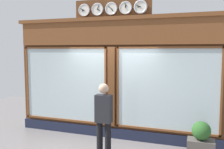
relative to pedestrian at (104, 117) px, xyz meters
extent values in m
cube|color=#5B3319|center=(0.26, -1.44, 0.67)|extent=(5.74, 0.30, 3.20)
cube|color=#191E33|center=(0.26, -1.27, -0.79)|extent=(5.74, 0.08, 0.28)
cube|color=brown|center=(0.26, -1.25, 1.95)|extent=(5.63, 0.08, 0.64)
cube|color=brown|center=(0.26, -1.27, 2.32)|extent=(5.86, 0.20, 0.10)
cube|color=silver|center=(-1.20, -1.28, 0.50)|extent=(2.52, 0.02, 2.06)
cube|color=brown|center=(-1.20, -1.26, 1.56)|extent=(2.62, 0.04, 0.05)
cube|color=brown|center=(-1.20, -1.26, -0.56)|extent=(2.62, 0.04, 0.05)
cube|color=brown|center=(-2.48, -1.26, 0.50)|extent=(0.05, 0.04, 2.16)
cube|color=brown|center=(0.09, -1.26, 0.50)|extent=(0.05, 0.04, 2.16)
cube|color=silver|center=(1.72, -1.28, 0.50)|extent=(2.52, 0.02, 2.06)
cube|color=brown|center=(1.72, -1.26, 1.56)|extent=(2.62, 0.04, 0.05)
cube|color=brown|center=(1.72, -1.26, -0.56)|extent=(2.62, 0.04, 0.05)
cube|color=brown|center=(3.01, -1.26, 0.50)|extent=(0.05, 0.04, 2.16)
cube|color=brown|center=(0.44, -1.26, 0.50)|extent=(0.05, 0.04, 2.16)
cube|color=#5B3319|center=(0.26, -1.26, 0.50)|extent=(0.20, 0.10, 2.16)
cube|color=#5B3319|center=(0.26, -1.31, 2.57)|extent=(2.11, 0.06, 0.54)
cylinder|color=white|center=(-0.52, -1.23, 2.57)|extent=(0.28, 0.02, 0.28)
torus|color=silver|center=(-0.52, -1.23, 2.57)|extent=(0.35, 0.05, 0.35)
cube|color=black|center=(-0.48, -1.22, 2.57)|extent=(0.08, 0.01, 0.02)
cube|color=black|center=(-0.47, -1.22, 2.59)|extent=(0.11, 0.01, 0.05)
sphere|color=black|center=(-0.52, -1.22, 2.57)|extent=(0.02, 0.02, 0.02)
cylinder|color=white|center=(-0.13, -1.23, 2.57)|extent=(0.28, 0.02, 0.28)
torus|color=silver|center=(-0.13, -1.23, 2.57)|extent=(0.34, 0.03, 0.34)
cube|color=black|center=(-0.14, -1.22, 2.61)|extent=(0.04, 0.01, 0.08)
cube|color=black|center=(-0.12, -1.22, 2.63)|extent=(0.02, 0.01, 0.12)
sphere|color=black|center=(-0.13, -1.22, 2.57)|extent=(0.02, 0.02, 0.02)
cylinder|color=white|center=(0.26, -1.23, 2.57)|extent=(0.28, 0.02, 0.28)
torus|color=silver|center=(0.26, -1.23, 2.57)|extent=(0.34, 0.04, 0.34)
cube|color=black|center=(0.24, -1.22, 2.54)|extent=(0.06, 0.01, 0.07)
cube|color=black|center=(0.31, -1.22, 2.61)|extent=(0.10, 0.01, 0.09)
sphere|color=black|center=(0.26, -1.22, 2.57)|extent=(0.02, 0.02, 0.02)
cylinder|color=white|center=(0.65, -1.23, 2.57)|extent=(0.28, 0.02, 0.28)
torus|color=silver|center=(0.65, -1.23, 2.57)|extent=(0.34, 0.03, 0.34)
cube|color=black|center=(0.62, -1.22, 2.56)|extent=(0.08, 0.01, 0.05)
cube|color=black|center=(0.63, -1.22, 2.63)|extent=(0.06, 0.01, 0.11)
sphere|color=black|center=(0.65, -1.22, 2.57)|extent=(0.02, 0.02, 0.02)
cylinder|color=white|center=(1.05, -1.23, 2.57)|extent=(0.28, 0.02, 0.28)
torus|color=silver|center=(1.05, -1.23, 2.57)|extent=(0.34, 0.03, 0.34)
cube|color=black|center=(1.08, -1.22, 2.56)|extent=(0.08, 0.01, 0.05)
cube|color=black|center=(1.10, -1.22, 2.59)|extent=(0.11, 0.01, 0.05)
sphere|color=black|center=(1.05, -1.22, 2.57)|extent=(0.02, 0.02, 0.02)
cylinder|color=black|center=(0.10, 0.00, -0.52)|extent=(0.14, 0.14, 0.82)
cylinder|color=black|center=(-0.10, 0.00, -0.52)|extent=(0.14, 0.14, 0.82)
cube|color=#232328|center=(0.00, 0.00, 0.20)|extent=(0.36, 0.22, 0.62)
sphere|color=tan|center=(0.00, 0.00, 0.65)|extent=(0.22, 0.22, 0.22)
sphere|color=#285623|center=(-2.05, -0.42, -0.21)|extent=(0.40, 0.40, 0.40)
camera|label=1|loc=(-1.99, 5.08, 1.50)|focal=40.26mm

